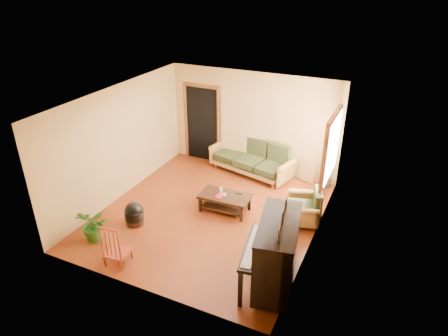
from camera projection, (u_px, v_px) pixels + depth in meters
The scene contains 16 objects.
floor at pixel (210, 214), 8.73m from camera, with size 5.00×5.00×0.00m, color #581F0B.
doorway at pixel (202, 124), 10.83m from camera, with size 1.08×0.16×2.05m, color black.
window at pixel (331, 147), 8.28m from camera, with size 0.12×1.36×1.46m, color white.
sofa at pixel (251, 157), 10.28m from camera, with size 2.17×0.91×0.93m, color olive.
coffee_table at pixel (225, 203), 8.78m from camera, with size 1.10×0.60×0.40m, color black.
armchair at pixel (303, 204), 8.33m from camera, with size 0.78×0.82×0.82m, color olive.
piano at pixel (277, 255), 6.52m from camera, with size 0.85×1.44×1.27m, color black.
footstool at pixel (134, 216), 8.33m from camera, with size 0.40×0.40×0.38m, color black.
red_chair at pixel (116, 243), 7.13m from camera, with size 0.40×0.44×0.86m, color maroon.
leaning_frame at pixel (307, 170), 9.96m from camera, with size 0.47×0.10×0.62m, color gold.
ceramic_crock at pixel (326, 182), 9.81m from camera, with size 0.19×0.19×0.24m, color #2D4489.
potted_plant at pixel (94, 225), 7.76m from camera, with size 0.63×0.55×0.70m, color #225618.
book at pixel (216, 195), 8.67m from camera, with size 0.17×0.23×0.02m, color #A4151A.
candle at pixel (221, 190), 8.75m from camera, with size 0.07×0.07×0.13m, color silver.
glass_jar at pixel (225, 195), 8.64m from camera, with size 0.08×0.08×0.05m, color silver.
remote at pixel (239, 194), 8.73m from camera, with size 0.16×0.04×0.02m, color black.
Camera 1 is at (3.38, -6.53, 4.84)m, focal length 32.00 mm.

